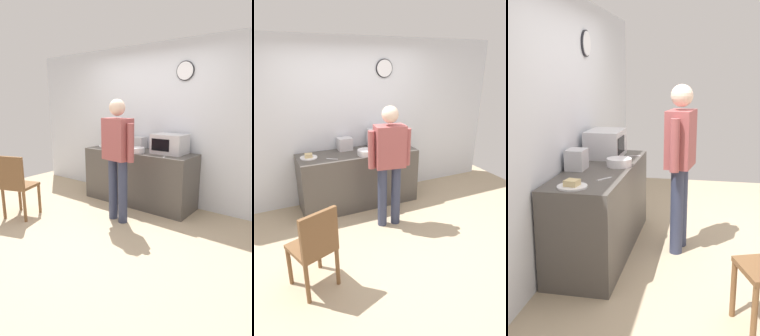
% 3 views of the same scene
% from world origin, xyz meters
% --- Properties ---
extents(ground_plane, '(6.00, 6.00, 0.00)m').
position_xyz_m(ground_plane, '(0.00, 0.00, 0.00)').
color(ground_plane, tan).
extents(back_wall, '(5.40, 0.13, 2.60)m').
position_xyz_m(back_wall, '(0.00, 1.60, 1.30)').
color(back_wall, silver).
rests_on(back_wall, ground_plane).
extents(kitchen_counter, '(1.88, 0.62, 0.89)m').
position_xyz_m(kitchen_counter, '(-0.03, 1.22, 0.45)').
color(kitchen_counter, '#4C4742').
rests_on(kitchen_counter, ground_plane).
extents(microwave, '(0.50, 0.39, 0.30)m').
position_xyz_m(microwave, '(0.48, 1.31, 1.04)').
color(microwave, silver).
rests_on(microwave, kitchen_counter).
extents(sandwich_plate, '(0.25, 0.25, 0.07)m').
position_xyz_m(sandwich_plate, '(-0.79, 1.26, 0.91)').
color(sandwich_plate, white).
rests_on(sandwich_plate, kitchen_counter).
extents(salad_bowl, '(0.25, 0.25, 0.08)m').
position_xyz_m(salad_bowl, '(0.04, 1.05, 0.93)').
color(salad_bowl, white).
rests_on(salad_bowl, kitchen_counter).
extents(toaster, '(0.22, 0.18, 0.20)m').
position_xyz_m(toaster, '(-0.17, 1.43, 0.99)').
color(toaster, silver).
rests_on(toaster, kitchen_counter).
extents(fork_utensil, '(0.08, 0.17, 0.01)m').
position_xyz_m(fork_utensil, '(0.56, 1.01, 0.90)').
color(fork_utensil, silver).
rests_on(fork_utensil, kitchen_counter).
extents(spoon_utensil, '(0.15, 0.11, 0.01)m').
position_xyz_m(spoon_utensil, '(-0.49, 1.06, 0.90)').
color(spoon_utensil, silver).
rests_on(spoon_utensil, kitchen_counter).
extents(person_standing, '(0.58, 0.30, 1.71)m').
position_xyz_m(person_standing, '(0.14, 0.44, 1.01)').
color(person_standing, '#323851').
rests_on(person_standing, ground_plane).
extents(wooden_chair, '(0.51, 0.51, 0.94)m').
position_xyz_m(wooden_chair, '(-1.08, -0.37, 0.52)').
color(wooden_chair, brown).
rests_on(wooden_chair, ground_plane).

